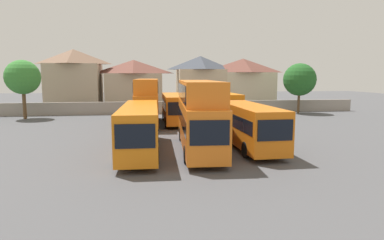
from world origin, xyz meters
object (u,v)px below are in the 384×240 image
tree_left_of_lot (23,77)px  tree_behind_wall (300,80)px  bus_1 (140,126)px  house_terrace_far_right (243,83)px  bus_2 (199,111)px  house_terrace_left (74,79)px  house_terrace_centre (134,84)px  bus_3 (248,123)px  bus_4 (147,99)px  bus_5 (175,107)px  house_terrace_right (200,82)px  bus_6 (220,106)px

tree_left_of_lot → tree_behind_wall: 37.62m
bus_1 → house_terrace_far_right: 35.69m
bus_2 → house_terrace_left: (-14.95, 31.26, 2.03)m
house_terrace_centre → house_terrace_far_right: (18.29, -0.60, 0.15)m
bus_1 → bus_3: (8.14, 0.47, -0.04)m
bus_3 → tree_behind_wall: tree_behind_wall is taller
bus_2 → house_terrace_left: 34.71m
bus_1 → house_terrace_left: house_terrace_left is taller
house_terrace_centre → house_terrace_far_right: bearing=-1.9°
bus_4 → house_terrace_far_right: house_terrace_far_right is taller
bus_2 → tree_behind_wall: tree_behind_wall is taller
bus_3 → tree_left_of_lot: bearing=-132.7°
bus_4 → bus_5: (3.14, 0.49, -0.97)m
bus_5 → house_terrace_right: size_ratio=1.18×
house_terrace_left → house_terrace_centre: (9.32, 0.42, -0.80)m
house_terrace_left → house_terrace_far_right: size_ratio=0.95×
bus_4 → house_terrace_centre: (-1.97, 18.02, 1.23)m
tree_left_of_lot → bus_3: bearing=-42.0°
house_terrace_centre → tree_behind_wall: house_terrace_centre is taller
bus_3 → bus_5: bus_5 is taller
bus_3 → house_terrace_far_right: house_terrace_far_right is taller
bus_1 → tree_left_of_lot: (-14.87, 21.17, 3.35)m
house_terrace_centre → house_terrace_right: (10.96, -0.60, 0.34)m
house_terrace_right → tree_left_of_lot: (-24.50, -10.15, 0.83)m
bus_5 → house_terrace_centre: 18.39m
bus_5 → house_terrace_right: 18.09m
bus_6 → tree_left_of_lot: bearing=-108.9°
bus_3 → bus_6: (0.92, 13.40, 0.14)m
bus_3 → bus_5: size_ratio=1.00×
bus_1 → tree_behind_wall: 31.89m
bus_2 → bus_5: bearing=-174.2°
tree_left_of_lot → tree_behind_wall: (37.60, 1.00, -0.36)m
bus_2 → house_terrace_centre: house_terrace_centre is taller
bus_2 → house_terrace_right: size_ratio=1.40×
bus_1 → tree_behind_wall: tree_behind_wall is taller
house_terrace_centre → house_terrace_right: size_ratio=1.07×
bus_3 → bus_4: 15.42m
bus_4 → tree_left_of_lot: 17.29m
bus_5 → house_terrace_left: house_terrace_left is taller
bus_4 → house_terrace_left: house_terrace_left is taller
bus_6 → house_terrace_right: (0.56, 17.45, 2.42)m
house_terrace_right → bus_4: bearing=-117.3°
house_terrace_left → tree_left_of_lot: house_terrace_left is taller
bus_5 → bus_6: bus_6 is taller
bus_1 → house_terrace_right: (9.63, 31.32, 2.52)m
bus_3 → house_terrace_left: house_terrace_left is taller
bus_5 → house_terrace_centre: house_terrace_centre is taller
bus_3 → tree_behind_wall: (14.58, 21.69, 3.03)m
tree_behind_wall → house_terrace_far_right: bearing=122.2°
bus_3 → house_terrace_right: (1.48, 30.85, 2.56)m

